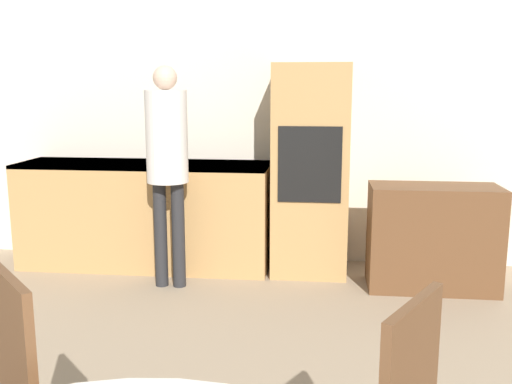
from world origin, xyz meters
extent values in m
cube|color=silver|center=(0.00, 5.53, 1.30)|extent=(6.38, 0.05, 2.60)
cube|color=tan|center=(-1.26, 5.18, 0.46)|extent=(2.16, 0.60, 0.92)
cube|color=black|center=(-1.26, 5.18, 0.90)|extent=(2.16, 0.60, 0.03)
cube|color=tan|center=(0.17, 5.19, 0.87)|extent=(0.62, 0.58, 1.75)
cube|color=black|center=(0.17, 4.90, 0.96)|extent=(0.50, 0.01, 0.60)
cube|color=brown|center=(1.13, 4.86, 0.41)|extent=(0.98, 0.45, 0.82)
cube|color=brown|center=(-0.71, 2.05, 0.72)|extent=(0.28, 0.30, 0.54)
cylinder|color=#262628|center=(-0.98, 4.68, 0.42)|extent=(0.10, 0.10, 0.84)
cylinder|color=#262628|center=(-0.84, 4.68, 0.42)|extent=(0.10, 0.10, 0.84)
cylinder|color=silver|center=(-0.91, 4.68, 1.19)|extent=(0.32, 0.32, 0.70)
sphere|color=beige|center=(-0.91, 4.68, 1.63)|extent=(0.18, 0.18, 0.18)
camera|label=1|loc=(0.24, 0.46, 1.57)|focal=40.00mm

